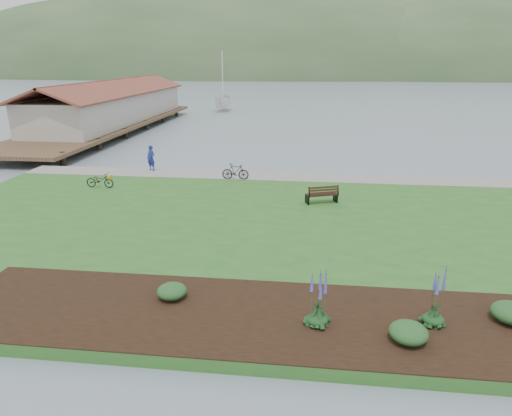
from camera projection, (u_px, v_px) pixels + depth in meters
The scene contains 17 objects.
ground at pixel (272, 218), 22.93m from camera, with size 600.00×600.00×0.00m, color slate.
lawn at pixel (268, 229), 20.98m from camera, with size 34.00×20.00×0.40m, color #275D21.
shoreline_path at pixel (281, 177), 29.31m from camera, with size 34.00×2.20×0.03m, color gray.
garden_bed at pixel (346, 321), 13.22m from camera, with size 24.00×4.40×0.04m, color black.
far_hillside at pixel (358, 78), 180.97m from camera, with size 580.00×80.00×38.00m, color #375630, non-canonical shape.
pier_pavilion at pixel (113, 106), 50.28m from camera, with size 8.00×36.00×5.40m.
park_bench at pixel (322, 194), 23.83m from camera, with size 1.76×1.18×1.01m.
person at pixel (151, 156), 30.54m from camera, with size 0.74×0.51×2.03m, color navy.
bicycle_a at pixel (100, 180), 26.76m from camera, with size 1.67×0.58×0.87m, color black.
bicycle_b at pixel (235, 172), 28.52m from camera, with size 1.68×0.49×1.01m, color black.
sailboat at pixel (223, 111), 68.95m from camera, with size 10.40×10.59×27.41m, color silver.
pannier at pixel (110, 177), 28.57m from camera, with size 0.18×0.28×0.30m, color gold.
echium_0 at pixel (318, 302), 12.82m from camera, with size 0.62×0.62×1.78m.
echium_1 at pixel (436, 301), 12.83m from camera, with size 0.62×0.62×1.95m.
shrub_0 at pixel (172, 291), 14.40m from camera, with size 0.94×0.94×0.47m, color #1E4C21.
shrub_1 at pixel (409, 332), 12.20m from camera, with size 1.04×1.04×0.52m, color #1E4C21.
shrub_2 at pixel (511, 313), 13.12m from camera, with size 1.09×1.09×0.55m, color #1E4C21.
Camera 1 is at (1.76, -21.55, 7.70)m, focal length 32.00 mm.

